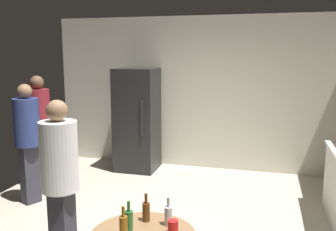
{
  "coord_description": "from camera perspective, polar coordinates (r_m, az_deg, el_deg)",
  "views": [
    {
      "loc": [
        1.17,
        -3.8,
        2.07
      ],
      "look_at": [
        0.07,
        0.27,
        1.34
      ],
      "focal_mm": 39.24,
      "sensor_mm": 36.0,
      "label": 1
    }
  ],
  "objects": [
    {
      "name": "person_in_white_shirt",
      "position": [
        3.54,
        -16.41,
        -8.76
      ],
      "size": [
        0.34,
        0.34,
        1.66
      ],
      "rotation": [
        0.0,
        0.0,
        0.0
      ],
      "color": "#2D2D38",
      "rests_on": "ground_plane"
    },
    {
      "name": "wall_back",
      "position": [
        6.57,
        4.78,
        3.45
      ],
      "size": [
        5.32,
        0.06,
        2.7
      ],
      "primitive_type": "cube",
      "color": "beige",
      "rests_on": "ground_plane"
    },
    {
      "name": "person_in_maroon_shirt",
      "position": [
        5.88,
        -19.37,
        -1.11
      ],
      "size": [
        0.45,
        0.45,
        1.73
      ],
      "rotation": [
        0.0,
        0.0,
        -0.44
      ],
      "color": "#2D2D38",
      "rests_on": "ground_plane"
    },
    {
      "name": "person_in_navy_shirt",
      "position": [
        5.34,
        -21.0,
        -2.78
      ],
      "size": [
        0.46,
        0.46,
        1.66
      ],
      "rotation": [
        0.0,
        0.0,
        -0.46
      ],
      "color": "#2D2D38",
      "rests_on": "ground_plane"
    },
    {
      "name": "refrigerator",
      "position": [
        6.49,
        -4.82,
        -0.65
      ],
      "size": [
        0.7,
        0.68,
        1.8
      ],
      "color": "black",
      "rests_on": "ground_plane"
    },
    {
      "name": "beer_bottle_brown",
      "position": [
        3.03,
        -3.42,
        -14.6
      ],
      "size": [
        0.06,
        0.06,
        0.23
      ],
      "color": "#593314",
      "rests_on": "foreground_table"
    },
    {
      "name": "beer_bottle_amber",
      "position": [
        2.82,
        -6.93,
        -16.57
      ],
      "size": [
        0.06,
        0.06,
        0.23
      ],
      "color": "#8C5919",
      "rests_on": "foreground_table"
    },
    {
      "name": "beer_bottle_green",
      "position": [
        2.9,
        -6.1,
        -15.79
      ],
      "size": [
        0.06,
        0.06,
        0.23
      ],
      "color": "#26662D",
      "rests_on": "foreground_table"
    },
    {
      "name": "beer_bottle_clear",
      "position": [
        2.96,
        0.07,
        -15.21
      ],
      "size": [
        0.06,
        0.06,
        0.23
      ],
      "color": "silver",
      "rests_on": "foreground_table"
    },
    {
      "name": "plastic_cup_red",
      "position": [
        2.84,
        0.78,
        -16.98
      ],
      "size": [
        0.08,
        0.08,
        0.11
      ],
      "primitive_type": "cylinder",
      "color": "red",
      "rests_on": "foreground_table"
    }
  ]
}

